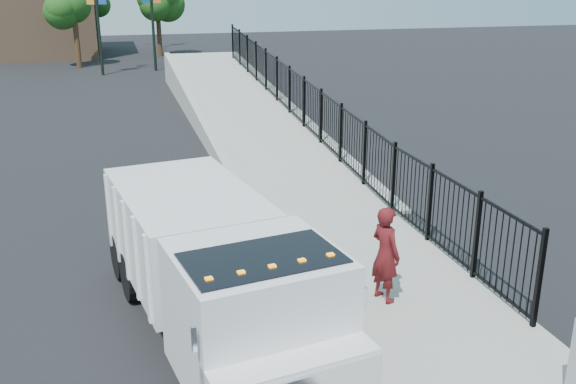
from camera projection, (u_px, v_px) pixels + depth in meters
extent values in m
plane|color=black|center=(306.00, 305.00, 12.20)|extent=(120.00, 120.00, 0.00)
cube|color=#9E998E|center=(449.00, 342.00, 10.84)|extent=(3.55, 12.00, 0.12)
cube|color=#ADAAA3|center=(341.00, 358.00, 10.35)|extent=(0.30, 12.00, 0.16)
cube|color=#9E998E|center=(245.00, 122.00, 27.34)|extent=(3.95, 24.06, 3.19)
cube|color=black|center=(304.00, 118.00, 23.76)|extent=(0.10, 28.00, 1.80)
cube|color=black|center=(211.00, 305.00, 11.14)|extent=(1.98, 6.46, 0.21)
cube|color=white|center=(257.00, 313.00, 8.98)|extent=(2.52, 2.40, 1.88)
cube|color=black|center=(263.00, 284.00, 8.59)|extent=(2.24, 1.55, 0.80)
cube|color=white|center=(188.00, 231.00, 11.88)|extent=(2.88, 4.27, 1.60)
cube|color=silver|center=(194.00, 339.00, 7.56)|extent=(0.06, 0.06, 0.33)
cube|color=silver|center=(365.00, 299.00, 8.50)|extent=(0.06, 0.06, 0.33)
cube|color=orange|center=(209.00, 280.00, 7.85)|extent=(0.11, 0.09, 0.06)
cube|color=orange|center=(241.00, 273.00, 8.01)|extent=(0.11, 0.09, 0.06)
cube|color=orange|center=(272.00, 267.00, 8.18)|extent=(0.11, 0.09, 0.06)
cube|color=orange|center=(302.00, 261.00, 8.35)|extent=(0.11, 0.09, 0.06)
cube|color=orange|center=(330.00, 256.00, 8.52)|extent=(0.11, 0.09, 0.06)
cylinder|color=black|center=(339.00, 381.00, 9.12)|extent=(0.45, 0.98, 0.94)
cylinder|color=black|center=(132.00, 276.00, 12.29)|extent=(0.45, 0.98, 0.94)
cylinder|color=black|center=(229.00, 258.00, 13.08)|extent=(0.45, 0.98, 0.94)
cylinder|color=black|center=(122.00, 256.00, 13.18)|extent=(0.45, 0.98, 0.94)
cylinder|color=black|center=(213.00, 240.00, 13.97)|extent=(0.45, 0.98, 0.94)
imported|color=#561214|center=(385.00, 254.00, 11.87)|extent=(0.64, 0.78, 1.86)
ellipsoid|color=silver|center=(350.00, 263.00, 13.56)|extent=(0.38, 0.38, 0.10)
cylinder|color=black|center=(97.00, 9.00, 38.81)|extent=(0.18, 0.18, 8.00)
cylinder|color=black|center=(152.00, 7.00, 40.67)|extent=(0.18, 0.18, 8.00)
cylinder|color=black|center=(95.00, 2.00, 48.56)|extent=(0.18, 0.18, 8.00)
cylinder|color=#382314|center=(77.00, 44.00, 42.72)|extent=(0.36, 0.36, 3.20)
sphere|color=#194714|center=(73.00, 6.00, 41.95)|extent=(2.59, 2.59, 2.59)
cylinder|color=#382314|center=(159.00, 35.00, 48.94)|extent=(0.36, 0.36, 3.20)
sphere|color=#194714|center=(157.00, 2.00, 48.17)|extent=(2.45, 2.45, 2.45)
cylinder|color=#382314|center=(95.00, 30.00, 53.15)|extent=(0.36, 0.36, 3.20)
sphere|color=#194714|center=(93.00, 0.00, 52.38)|extent=(2.39, 2.39, 2.39)
cube|color=#8C664C|center=(26.00, 2.00, 48.84)|extent=(10.00, 10.00, 8.00)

